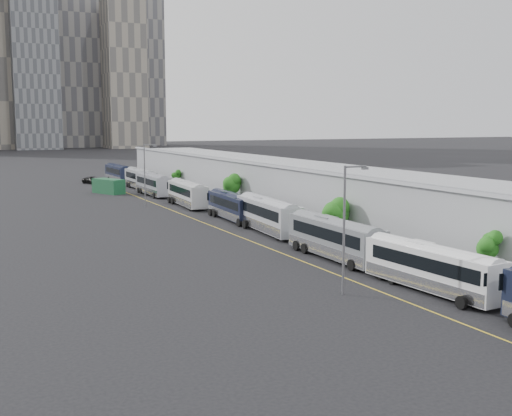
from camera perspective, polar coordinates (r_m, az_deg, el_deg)
sidewalk at (r=68.93m, az=9.09°, el=-2.81°), size 10.00×170.00×0.12m
lane_line at (r=63.62m, az=1.28°, el=-3.64°), size 0.12×160.00×0.02m
depot at (r=70.73m, az=11.81°, el=0.22°), size 12.45×160.40×7.20m
skyline at (r=328.11m, az=-21.48°, el=13.86°), size 145.00×64.00×120.00m
bus_2 at (r=49.14m, az=15.35°, el=-5.52°), size 3.30×12.30×3.55m
bus_3 at (r=59.09m, az=7.03°, el=-3.00°), size 2.88×12.93×3.78m
bus_4 at (r=72.67m, az=1.10°, el=-0.90°), size 3.72×13.60×3.93m
bus_5 at (r=82.18m, az=-2.16°, el=-0.03°), size 3.12×12.10×3.50m
bus_6 at (r=95.73m, az=-6.11°, el=1.08°), size 3.30×12.90×3.73m
bus_7 at (r=111.01m, az=-9.12°, el=1.93°), size 2.86×12.80×3.74m
bus_8 at (r=121.69m, az=-10.21°, el=2.42°), size 2.89×12.99×3.79m
bus_9 at (r=137.54m, az=-12.14°, el=2.93°), size 2.84×12.42×3.61m
tree_1 at (r=50.71m, az=19.89°, el=-3.20°), size 1.63×1.63×4.18m
tree_2 at (r=65.50m, az=7.07°, el=-0.25°), size 2.78×2.78×4.92m
tree_3 at (r=89.16m, az=-2.19°, el=2.22°), size 2.45×2.45×5.27m
tree_4 at (r=113.19m, az=-7.10°, el=2.82°), size 1.35×1.35×3.76m
street_lamp_near at (r=46.53m, az=8.03°, el=-1.16°), size 2.04×0.22×9.40m
street_lamp_far at (r=95.92m, az=-9.77°, el=3.27°), size 2.04×0.22×9.22m
shipping_container at (r=115.40m, az=-12.98°, el=1.90°), size 4.80×6.90×2.54m
suv at (r=134.33m, az=-14.26°, el=2.41°), size 4.23×5.70×1.44m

